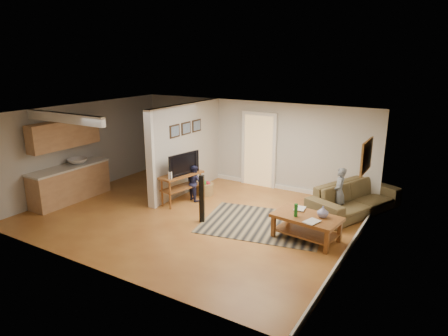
{
  "coord_description": "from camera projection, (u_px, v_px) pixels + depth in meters",
  "views": [
    {
      "loc": [
        5.3,
        -7.36,
        3.75
      ],
      "look_at": [
        0.46,
        0.69,
        1.1
      ],
      "focal_mm": 32.0,
      "sensor_mm": 36.0,
      "label": 1
    }
  ],
  "objects": [
    {
      "name": "ground",
      "position": [
        193.0,
        215.0,
        9.72
      ],
      "size": [
        7.5,
        7.5,
        0.0
      ],
      "primitive_type": "plane",
      "color": "brown",
      "rests_on": "ground"
    },
    {
      "name": "room_shell",
      "position": [
        168.0,
        149.0,
        10.2
      ],
      "size": [
        7.54,
        6.02,
        2.52
      ],
      "color": "beige",
      "rests_on": "ground"
    },
    {
      "name": "area_rug",
      "position": [
        263.0,
        224.0,
        9.23
      ],
      "size": [
        3.06,
        2.49,
        0.01
      ],
      "primitive_type": "cube",
      "rotation": [
        0.0,
        0.0,
        0.2
      ],
      "color": "black",
      "rests_on": "ground"
    },
    {
      "name": "sofa",
      "position": [
        353.0,
        213.0,
        9.9
      ],
      "size": [
        1.91,
        2.73,
        0.74
      ],
      "primitive_type": "imported",
      "rotation": [
        0.0,
        0.0,
        1.17
      ],
      "color": "#473823",
      "rests_on": "ground"
    },
    {
      "name": "coffee_table",
      "position": [
        308.0,
        221.0,
        8.33
      ],
      "size": [
        1.46,
        0.96,
        0.81
      ],
      "rotation": [
        0.0,
        0.0,
        -0.12
      ],
      "color": "brown",
      "rests_on": "ground"
    },
    {
      "name": "tv_console",
      "position": [
        182.0,
        177.0,
        10.4
      ],
      "size": [
        0.69,
        1.31,
        1.07
      ],
      "rotation": [
        0.0,
        0.0,
        -0.19
      ],
      "color": "brown",
      "rests_on": "ground"
    },
    {
      "name": "speaker_left",
      "position": [
        202.0,
        199.0,
        9.2
      ],
      "size": [
        0.15,
        0.15,
        1.13
      ],
      "primitive_type": "cube",
      "rotation": [
        0.0,
        0.0,
        0.39
      ],
      "color": "black",
      "rests_on": "ground"
    },
    {
      "name": "speaker_right",
      "position": [
        193.0,
        173.0,
        11.22
      ],
      "size": [
        0.12,
        0.12,
        1.12
      ],
      "primitive_type": "cube",
      "rotation": [
        0.0,
        0.0,
        0.1
      ],
      "color": "black",
      "rests_on": "ground"
    },
    {
      "name": "toy_basket",
      "position": [
        205.0,
        188.0,
        11.14
      ],
      "size": [
        0.49,
        0.49,
        0.43
      ],
      "color": "olive",
      "rests_on": "ground"
    },
    {
      "name": "child",
      "position": [
        337.0,
        215.0,
        9.75
      ],
      "size": [
        0.4,
        0.5,
        1.19
      ],
      "primitive_type": "imported",
      "rotation": [
        0.0,
        0.0,
        -1.27
      ],
      "color": "slate",
      "rests_on": "ground"
    },
    {
      "name": "toddler",
      "position": [
        195.0,
        200.0,
        10.77
      ],
      "size": [
        0.58,
        0.53,
        0.97
      ],
      "primitive_type": "imported",
      "rotation": [
        0.0,
        0.0,
        2.73
      ],
      "color": "#1D1F3E",
      "rests_on": "ground"
    }
  ]
}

